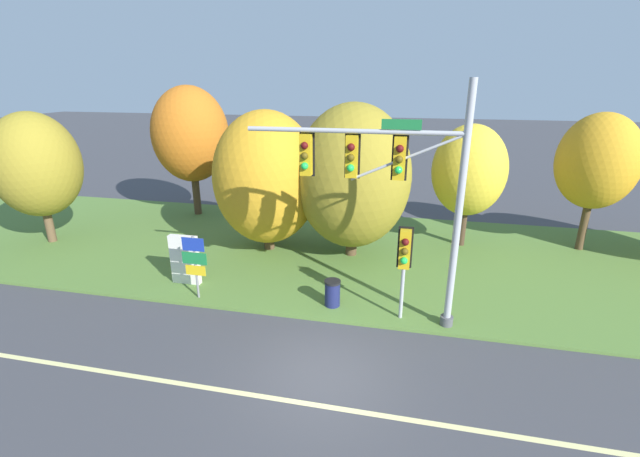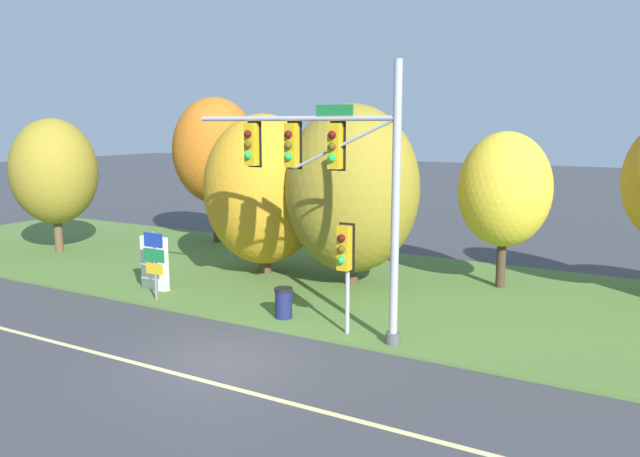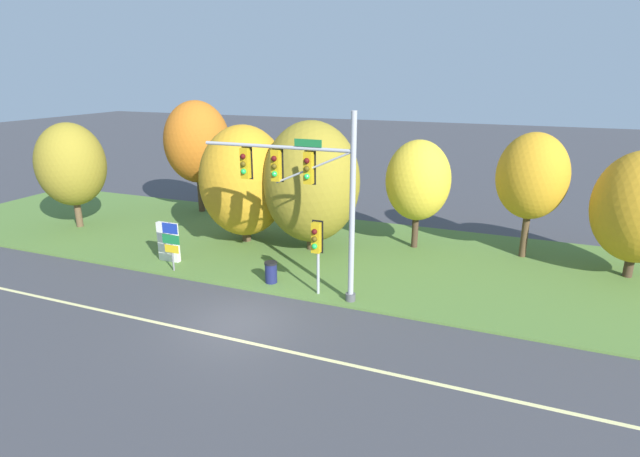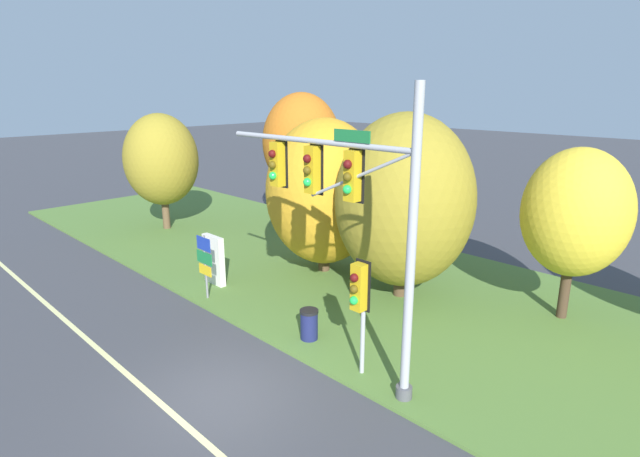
% 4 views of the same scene
% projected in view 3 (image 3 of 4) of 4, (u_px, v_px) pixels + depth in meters
% --- Properties ---
extents(ground_plane, '(160.00, 160.00, 0.00)m').
position_uv_depth(ground_plane, '(238.00, 321.00, 18.42)').
color(ground_plane, '#3D3D42').
extents(lane_stripe, '(36.00, 0.16, 0.01)m').
position_uv_depth(lane_stripe, '(220.00, 336.00, 17.36)').
color(lane_stripe, beige).
rests_on(lane_stripe, ground).
extents(grass_verge, '(48.00, 11.50, 0.10)m').
position_uv_depth(grass_verge, '(320.00, 249.00, 25.72)').
color(grass_verge, '#517533').
rests_on(grass_verge, ground).
extents(traffic_signal_mast, '(6.49, 0.49, 7.40)m').
position_uv_depth(traffic_signal_mast, '(305.00, 184.00, 19.17)').
color(traffic_signal_mast, '#9EA0A5').
rests_on(traffic_signal_mast, grass_verge).
extents(pedestrian_signal_near_kerb, '(0.46, 0.55, 3.15)m').
position_uv_depth(pedestrian_signal_near_kerb, '(317.00, 242.00, 19.67)').
color(pedestrian_signal_near_kerb, '#9EA0A5').
rests_on(pedestrian_signal_near_kerb, grass_verge).
extents(route_sign_post, '(0.91, 0.08, 2.32)m').
position_uv_depth(route_sign_post, '(171.00, 241.00, 22.41)').
color(route_sign_post, slate).
rests_on(route_sign_post, grass_verge).
extents(tree_nearest_road, '(3.77, 3.77, 6.04)m').
position_uv_depth(tree_nearest_road, '(71.00, 165.00, 28.33)').
color(tree_nearest_road, brown).
rests_on(tree_nearest_road, grass_verge).
extents(tree_left_of_mast, '(4.10, 4.10, 7.06)m').
position_uv_depth(tree_left_of_mast, '(197.00, 142.00, 31.33)').
color(tree_left_of_mast, '#4C3823').
rests_on(tree_left_of_mast, grass_verge).
extents(tree_behind_signpost, '(4.62, 4.62, 6.18)m').
position_uv_depth(tree_behind_signpost, '(244.00, 181.00, 25.96)').
color(tree_behind_signpost, '#4C3823').
rests_on(tree_behind_signpost, grass_verge).
extents(tree_mid_verge, '(4.82, 4.82, 6.51)m').
position_uv_depth(tree_mid_verge, '(311.00, 182.00, 24.66)').
color(tree_mid_verge, '#4C3823').
rests_on(tree_mid_verge, grass_verge).
extents(tree_tall_centre, '(3.24, 3.24, 5.55)m').
position_uv_depth(tree_tall_centre, '(418.00, 181.00, 24.92)').
color(tree_tall_centre, '#423021').
rests_on(tree_tall_centre, grass_verge).
extents(tree_right_far, '(3.29, 3.29, 6.07)m').
position_uv_depth(tree_right_far, '(532.00, 176.00, 23.45)').
color(tree_right_far, '#4C3823').
rests_on(tree_right_far, grass_verge).
extents(info_kiosk, '(1.10, 0.24, 1.90)m').
position_uv_depth(info_kiosk, '(168.00, 242.00, 23.79)').
color(info_kiosk, silver).
rests_on(info_kiosk, grass_verge).
extents(trash_bin, '(0.56, 0.56, 0.93)m').
position_uv_depth(trash_bin, '(271.00, 272.00, 21.45)').
color(trash_bin, '#191E4C').
rests_on(trash_bin, grass_verge).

